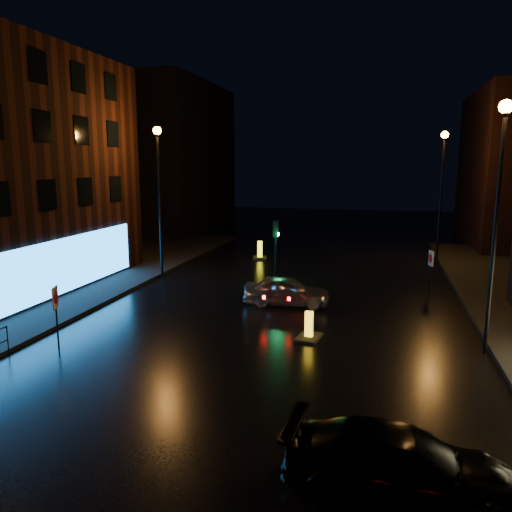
{
  "coord_description": "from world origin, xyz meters",
  "views": [
    {
      "loc": [
        4.11,
        -11.62,
        6.39
      ],
      "look_at": [
        -0.57,
        7.16,
        2.8
      ],
      "focal_mm": 35.0,
      "sensor_mm": 36.0,
      "label": 1
    }
  ],
  "objects_px": {
    "traffic_signal": "(275,275)",
    "bollard_far": "(260,255)",
    "road_sign_left": "(56,303)",
    "dark_sedan": "(401,465)",
    "road_sign_right": "(431,262)",
    "silver_hatchback": "(287,291)",
    "bollard_near": "(309,333)"
  },
  "relations": [
    {
      "from": "traffic_signal",
      "to": "dark_sedan",
      "type": "bearing_deg",
      "value": -70.23
    },
    {
      "from": "traffic_signal",
      "to": "silver_hatchback",
      "type": "distance_m",
      "value": 4.04
    },
    {
      "from": "traffic_signal",
      "to": "silver_hatchback",
      "type": "bearing_deg",
      "value": -71.0
    },
    {
      "from": "traffic_signal",
      "to": "bollard_far",
      "type": "bearing_deg",
      "value": 110.09
    },
    {
      "from": "traffic_signal",
      "to": "dark_sedan",
      "type": "distance_m",
      "value": 17.51
    },
    {
      "from": "dark_sedan",
      "to": "bollard_near",
      "type": "relative_size",
      "value": 3.53
    },
    {
      "from": "silver_hatchback",
      "to": "dark_sedan",
      "type": "relative_size",
      "value": 0.85
    },
    {
      "from": "silver_hatchback",
      "to": "road_sign_left",
      "type": "height_order",
      "value": "road_sign_left"
    },
    {
      "from": "traffic_signal",
      "to": "bollard_far",
      "type": "height_order",
      "value": "traffic_signal"
    },
    {
      "from": "bollard_far",
      "to": "road_sign_left",
      "type": "distance_m",
      "value": 18.56
    },
    {
      "from": "dark_sedan",
      "to": "road_sign_right",
      "type": "height_order",
      "value": "road_sign_right"
    },
    {
      "from": "silver_hatchback",
      "to": "road_sign_left",
      "type": "distance_m",
      "value": 10.08
    },
    {
      "from": "silver_hatchback",
      "to": "bollard_far",
      "type": "distance_m",
      "value": 11.44
    },
    {
      "from": "bollard_far",
      "to": "dark_sedan",
      "type": "bearing_deg",
      "value": -81.68
    },
    {
      "from": "road_sign_left",
      "to": "traffic_signal",
      "type": "bearing_deg",
      "value": 44.19
    },
    {
      "from": "road_sign_left",
      "to": "dark_sedan",
      "type": "bearing_deg",
      "value": -45.35
    },
    {
      "from": "traffic_signal",
      "to": "silver_hatchback",
      "type": "xyz_separation_m",
      "value": [
        1.31,
        -3.82,
        0.16
      ]
    },
    {
      "from": "traffic_signal",
      "to": "road_sign_left",
      "type": "relative_size",
      "value": 1.52
    },
    {
      "from": "road_sign_left",
      "to": "road_sign_right",
      "type": "bearing_deg",
      "value": 18.69
    },
    {
      "from": "dark_sedan",
      "to": "silver_hatchback",
      "type": "bearing_deg",
      "value": 23.54
    },
    {
      "from": "silver_hatchback",
      "to": "dark_sedan",
      "type": "xyz_separation_m",
      "value": [
        4.61,
        -12.66,
        0.01
      ]
    },
    {
      "from": "road_sign_right",
      "to": "dark_sedan",
      "type": "bearing_deg",
      "value": 67.52
    },
    {
      "from": "bollard_near",
      "to": "road_sign_left",
      "type": "distance_m",
      "value": 9.0
    },
    {
      "from": "traffic_signal",
      "to": "bollard_far",
      "type": "xyz_separation_m",
      "value": [
        -2.54,
        6.94,
        -0.24
      ]
    },
    {
      "from": "silver_hatchback",
      "to": "road_sign_right",
      "type": "relative_size",
      "value": 1.73
    },
    {
      "from": "traffic_signal",
      "to": "road_sign_right",
      "type": "xyz_separation_m",
      "value": [
        7.81,
        -0.56,
        1.18
      ]
    },
    {
      "from": "road_sign_left",
      "to": "road_sign_right",
      "type": "xyz_separation_m",
      "value": [
        13.1,
        10.79,
        -0.02
      ]
    },
    {
      "from": "traffic_signal",
      "to": "bollard_far",
      "type": "relative_size",
      "value": 2.26
    },
    {
      "from": "traffic_signal",
      "to": "bollard_far",
      "type": "distance_m",
      "value": 7.4
    },
    {
      "from": "traffic_signal",
      "to": "dark_sedan",
      "type": "relative_size",
      "value": 0.75
    },
    {
      "from": "bollard_far",
      "to": "road_sign_right",
      "type": "relative_size",
      "value": 0.68
    },
    {
      "from": "silver_hatchback",
      "to": "road_sign_right",
      "type": "height_order",
      "value": "road_sign_right"
    }
  ]
}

